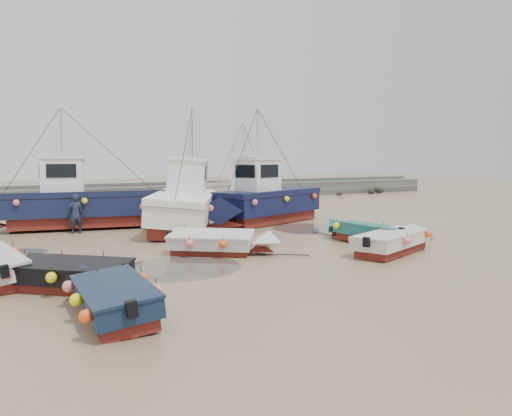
% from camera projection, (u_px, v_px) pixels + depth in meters
% --- Properties ---
extents(ground, '(120.00, 120.00, 0.00)m').
position_uv_depth(ground, '(234.00, 250.00, 20.15)').
color(ground, '#A18460').
rests_on(ground, ground).
extents(seawall, '(60.00, 4.92, 1.50)m').
position_uv_depth(seawall, '(124.00, 194.00, 39.73)').
color(seawall, '#63635F').
rests_on(seawall, ground).
extents(puddle_a, '(4.23, 4.23, 0.01)m').
position_uv_depth(puddle_a, '(181.00, 268.00, 16.98)').
color(puddle_a, '#544C44').
rests_on(puddle_a, ground).
extents(puddle_b, '(3.45, 3.45, 0.01)m').
position_uv_depth(puddle_b, '(307.00, 229.00, 25.81)').
color(puddle_b, '#544C44').
rests_on(puddle_b, ground).
extents(puddle_d, '(6.77, 6.77, 0.01)m').
position_uv_depth(puddle_d, '(200.00, 216.00, 30.98)').
color(puddle_d, '#544C44').
rests_on(puddle_d, ground).
extents(dinghy_1, '(2.05, 5.66, 1.43)m').
position_uv_depth(dinghy_1, '(113.00, 291.00, 12.04)').
color(dinghy_1, maroon).
rests_on(dinghy_1, ground).
extents(dinghy_2, '(2.17, 5.38, 1.43)m').
position_uv_depth(dinghy_2, '(363.00, 230.00, 21.78)').
color(dinghy_2, maroon).
rests_on(dinghy_2, ground).
extents(dinghy_3, '(5.95, 3.15, 1.43)m').
position_uv_depth(dinghy_3, '(396.00, 239.00, 19.60)').
color(dinghy_3, maroon).
rests_on(dinghy_3, ground).
extents(dinghy_4, '(4.96, 4.04, 1.43)m').
position_uv_depth(dinghy_4, '(58.00, 271.00, 14.21)').
color(dinghy_4, maroon).
rests_on(dinghy_4, ground).
extents(dinghy_5, '(4.90, 3.66, 1.43)m').
position_uv_depth(dinghy_5, '(221.00, 240.00, 19.23)').
color(dinghy_5, maroon).
rests_on(dinghy_5, ground).
extents(cabin_boat_0, '(11.10, 4.16, 6.22)m').
position_uv_depth(cabin_boat_0, '(72.00, 204.00, 25.65)').
color(cabin_boat_0, maroon).
rests_on(cabin_boat_0, ground).
extents(cabin_boat_1, '(6.24, 10.67, 6.22)m').
position_uv_depth(cabin_boat_1, '(183.00, 203.00, 25.86)').
color(cabin_boat_1, maroon).
rests_on(cabin_boat_1, ground).
extents(cabin_boat_2, '(9.44, 5.06, 6.22)m').
position_uv_depth(cabin_boat_2, '(262.00, 199.00, 27.40)').
color(cabin_boat_2, maroon).
rests_on(cabin_boat_2, ground).
extents(cabin_boat_3, '(8.73, 5.98, 6.22)m').
position_uv_depth(cabin_boat_3, '(248.00, 186.00, 38.17)').
color(cabin_boat_3, maroon).
rests_on(cabin_boat_3, ground).
extents(person, '(0.76, 0.56, 1.93)m').
position_uv_depth(person, '(76.00, 233.00, 24.26)').
color(person, '#1A2334').
rests_on(person, ground).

